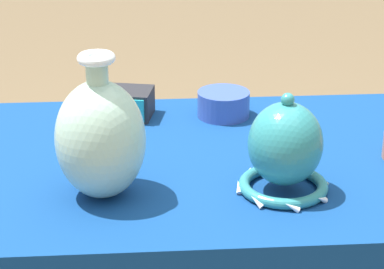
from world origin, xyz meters
name	(u,v)px	position (x,y,z in m)	size (l,w,h in m)	color
display_table	(197,193)	(0.00, -0.02, 0.63)	(1.13, 0.74, 0.71)	#38383D
vase_tall_bulbous	(100,138)	(-0.19, -0.16, 0.83)	(0.17, 0.17, 0.29)	#A8CCB7
vase_dome_bell	(285,151)	(0.16, -0.16, 0.79)	(0.19, 0.19, 0.21)	teal
mosaic_tile_box	(124,103)	(-0.16, 0.25, 0.74)	(0.15, 0.13, 0.07)	#232328
pot_squat_cobalt	(223,104)	(0.09, 0.24, 0.74)	(0.13, 0.13, 0.06)	#3851A8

